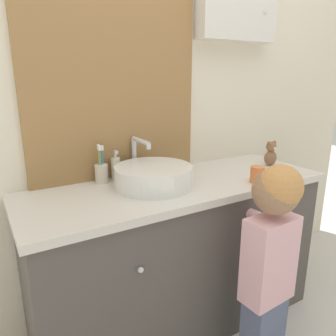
{
  "coord_description": "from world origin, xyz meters",
  "views": [
    {
      "loc": [
        -0.81,
        -0.91,
        1.28
      ],
      "look_at": [
        -0.09,
        0.29,
        0.88
      ],
      "focal_mm": 35.0,
      "sensor_mm": 36.0,
      "label": 1
    }
  ],
  "objects_px": {
    "teddy_bear": "(271,154)",
    "toothbrush_holder": "(101,172)",
    "soap_dispenser": "(116,168)",
    "child_figure": "(270,251)",
    "drinking_cup": "(257,174)",
    "sink_basin": "(153,175)"
  },
  "relations": [
    {
      "from": "soap_dispenser",
      "to": "drinking_cup",
      "type": "distance_m",
      "value": 0.69
    },
    {
      "from": "toothbrush_holder",
      "to": "teddy_bear",
      "type": "xyz_separation_m",
      "value": [
        0.94,
        -0.19,
        0.01
      ]
    },
    {
      "from": "toothbrush_holder",
      "to": "soap_dispenser",
      "type": "relative_size",
      "value": 1.27
    },
    {
      "from": "sink_basin",
      "to": "soap_dispenser",
      "type": "height_order",
      "value": "sink_basin"
    },
    {
      "from": "sink_basin",
      "to": "teddy_bear",
      "type": "bearing_deg",
      "value": -1.23
    },
    {
      "from": "sink_basin",
      "to": "drinking_cup",
      "type": "xyz_separation_m",
      "value": [
        0.45,
        -0.21,
        -0.01
      ]
    },
    {
      "from": "teddy_bear",
      "to": "drinking_cup",
      "type": "xyz_separation_m",
      "value": [
        -0.3,
        -0.19,
        -0.03
      ]
    },
    {
      "from": "sink_basin",
      "to": "drinking_cup",
      "type": "distance_m",
      "value": 0.5
    },
    {
      "from": "soap_dispenser",
      "to": "teddy_bear",
      "type": "xyz_separation_m",
      "value": [
        0.86,
        -0.2,
        0.01
      ]
    },
    {
      "from": "toothbrush_holder",
      "to": "child_figure",
      "type": "xyz_separation_m",
      "value": [
        0.49,
        -0.63,
        -0.25
      ]
    },
    {
      "from": "toothbrush_holder",
      "to": "child_figure",
      "type": "bearing_deg",
      "value": -52.28
    },
    {
      "from": "drinking_cup",
      "to": "child_figure",
      "type": "bearing_deg",
      "value": -121.9
    },
    {
      "from": "teddy_bear",
      "to": "toothbrush_holder",
      "type": "bearing_deg",
      "value": 168.61
    },
    {
      "from": "child_figure",
      "to": "teddy_bear",
      "type": "bearing_deg",
      "value": 44.17
    },
    {
      "from": "child_figure",
      "to": "soap_dispenser",
      "type": "bearing_deg",
      "value": 122.37
    },
    {
      "from": "soap_dispenser",
      "to": "sink_basin",
      "type": "bearing_deg",
      "value": -59.89
    },
    {
      "from": "sink_basin",
      "to": "toothbrush_holder",
      "type": "xyz_separation_m",
      "value": [
        -0.19,
        0.17,
        -0.0
      ]
    },
    {
      "from": "toothbrush_holder",
      "to": "child_figure",
      "type": "distance_m",
      "value": 0.83
    },
    {
      "from": "teddy_bear",
      "to": "drinking_cup",
      "type": "relative_size",
      "value": 1.78
    },
    {
      "from": "child_figure",
      "to": "toothbrush_holder",
      "type": "bearing_deg",
      "value": 127.72
    },
    {
      "from": "drinking_cup",
      "to": "soap_dispenser",
      "type": "bearing_deg",
      "value": 145.11
    },
    {
      "from": "soap_dispenser",
      "to": "toothbrush_holder",
      "type": "bearing_deg",
      "value": -170.19
    }
  ]
}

